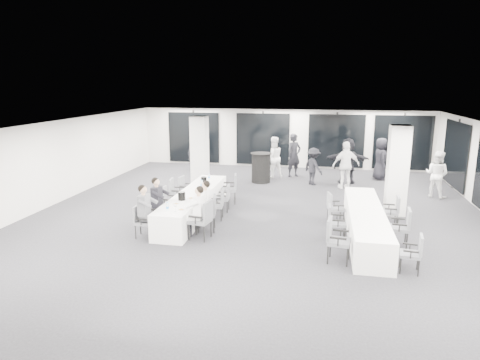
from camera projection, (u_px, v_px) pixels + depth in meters
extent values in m
cube|color=black|center=(258.00, 216.00, 13.36)|extent=(14.00, 16.00, 0.02)
cube|color=white|center=(259.00, 125.00, 12.73)|extent=(14.00, 16.00, 0.02)
cube|color=silver|center=(52.00, 163.00, 14.36)|extent=(0.02, 16.00, 2.80)
cube|color=silver|center=(283.00, 138.00, 20.71)|extent=(14.00, 0.02, 2.80)
cube|color=silver|center=(163.00, 298.00, 5.39)|extent=(14.00, 0.02, 2.80)
cube|color=black|center=(283.00, 140.00, 20.66)|extent=(13.60, 0.06, 2.50)
cube|color=silver|center=(200.00, 152.00, 16.64)|extent=(0.60, 0.60, 2.80)
cube|color=silver|center=(397.00, 170.00, 13.22)|extent=(0.60, 0.60, 2.80)
cube|color=white|center=(194.00, 204.00, 13.25)|extent=(0.90, 5.00, 0.75)
cube|color=white|center=(365.00, 223.00, 11.46)|extent=(0.90, 5.00, 0.75)
cylinder|color=black|center=(261.00, 168.00, 17.67)|extent=(0.77, 0.77, 1.21)
cylinder|color=black|center=(261.00, 153.00, 17.54)|extent=(0.88, 0.88, 0.02)
cube|color=#595B61|center=(144.00, 222.00, 11.41)|extent=(0.44, 0.46, 0.07)
cube|color=#595B61|center=(137.00, 213.00, 11.38)|extent=(0.08, 0.42, 0.42)
cylinder|color=black|center=(141.00, 228.00, 11.66)|extent=(0.03, 0.03, 0.37)
cylinder|color=black|center=(136.00, 232.00, 11.31)|extent=(0.03, 0.03, 0.37)
cylinder|color=black|center=(153.00, 228.00, 11.61)|extent=(0.03, 0.03, 0.37)
cylinder|color=black|center=(149.00, 233.00, 11.26)|extent=(0.03, 0.03, 0.37)
cube|color=black|center=(147.00, 214.00, 11.60)|extent=(0.31, 0.05, 0.04)
cube|color=black|center=(141.00, 219.00, 11.16)|extent=(0.31, 0.05, 0.04)
cube|color=#595B61|center=(157.00, 212.00, 12.27)|extent=(0.50, 0.51, 0.07)
cube|color=#595B61|center=(149.00, 204.00, 12.22)|extent=(0.13, 0.43, 0.42)
cylinder|color=black|center=(152.00, 218.00, 12.50)|extent=(0.03, 0.03, 0.38)
cylinder|color=black|center=(150.00, 222.00, 12.14)|extent=(0.03, 0.03, 0.38)
cylinder|color=black|center=(165.00, 218.00, 12.50)|extent=(0.03, 0.03, 0.38)
cylinder|color=black|center=(162.00, 222.00, 12.14)|extent=(0.03, 0.03, 0.38)
cube|color=black|center=(158.00, 205.00, 12.46)|extent=(0.31, 0.09, 0.04)
cube|color=black|center=(155.00, 209.00, 12.01)|extent=(0.31, 0.09, 0.04)
cube|color=#595B61|center=(169.00, 203.00, 13.18)|extent=(0.53, 0.54, 0.08)
cube|color=#595B61|center=(162.00, 194.00, 13.21)|extent=(0.15, 0.44, 0.44)
cylinder|color=black|center=(167.00, 208.00, 13.48)|extent=(0.03, 0.03, 0.39)
cylinder|color=black|center=(160.00, 211.00, 13.14)|extent=(0.03, 0.03, 0.39)
cylinder|color=black|center=(177.00, 209.00, 13.34)|extent=(0.03, 0.03, 0.39)
cylinder|color=black|center=(171.00, 212.00, 12.99)|extent=(0.03, 0.03, 0.39)
cube|color=black|center=(173.00, 196.00, 13.36)|extent=(0.33, 0.10, 0.04)
cube|color=black|center=(164.00, 200.00, 12.93)|extent=(0.33, 0.10, 0.04)
cube|color=#595B61|center=(179.00, 194.00, 14.07)|extent=(0.54, 0.56, 0.08)
cube|color=#595B61|center=(171.00, 186.00, 14.02)|extent=(0.13, 0.48, 0.47)
cylinder|color=black|center=(174.00, 200.00, 14.34)|extent=(0.04, 0.04, 0.42)
cylinder|color=black|center=(171.00, 203.00, 13.93)|extent=(0.04, 0.04, 0.42)
cylinder|color=black|center=(186.00, 200.00, 14.32)|extent=(0.04, 0.04, 0.42)
cylinder|color=black|center=(184.00, 203.00, 13.91)|extent=(0.04, 0.04, 0.42)
cube|color=black|center=(180.00, 187.00, 14.28)|extent=(0.35, 0.09, 0.04)
cube|color=black|center=(177.00, 191.00, 13.78)|extent=(0.35, 0.09, 0.04)
cube|color=#595B61|center=(187.00, 189.00, 14.92)|extent=(0.47, 0.49, 0.07)
cube|color=#595B61|center=(182.00, 182.00, 14.93)|extent=(0.11, 0.42, 0.42)
cylinder|color=black|center=(185.00, 194.00, 15.19)|extent=(0.03, 0.03, 0.37)
cylinder|color=black|center=(180.00, 196.00, 14.86)|extent=(0.03, 0.03, 0.37)
cylinder|color=black|center=(194.00, 195.00, 15.08)|extent=(0.03, 0.03, 0.37)
cylinder|color=black|center=(190.00, 197.00, 14.75)|extent=(0.03, 0.03, 0.37)
cube|color=black|center=(190.00, 184.00, 15.09)|extent=(0.31, 0.08, 0.04)
cube|color=black|center=(184.00, 187.00, 14.68)|extent=(0.31, 0.08, 0.04)
cube|color=#595B61|center=(200.00, 221.00, 11.27)|extent=(0.58, 0.60, 0.09)
cube|color=#595B61|center=(208.00, 211.00, 11.12)|extent=(0.14, 0.51, 0.51)
cylinder|color=black|center=(204.00, 234.00, 11.05)|extent=(0.04, 0.04, 0.45)
cylinder|color=black|center=(211.00, 229.00, 11.46)|extent=(0.04, 0.04, 0.45)
cylinder|color=black|center=(189.00, 232.00, 11.20)|extent=(0.04, 0.04, 0.45)
cylinder|color=black|center=(196.00, 227.00, 11.60)|extent=(0.04, 0.04, 0.45)
cube|color=black|center=(195.00, 217.00, 10.97)|extent=(0.38, 0.10, 0.04)
cube|color=black|center=(204.00, 211.00, 11.48)|extent=(0.38, 0.10, 0.04)
cube|color=#595B61|center=(206.00, 214.00, 11.89)|extent=(0.58, 0.60, 0.08)
cube|color=#595B61|center=(215.00, 204.00, 11.83)|extent=(0.16, 0.49, 0.49)
cylinder|color=black|center=(214.00, 226.00, 11.74)|extent=(0.04, 0.04, 0.44)
cylinder|color=black|center=(215.00, 221.00, 12.16)|extent=(0.04, 0.04, 0.44)
cylinder|color=black|center=(198.00, 226.00, 11.74)|extent=(0.04, 0.04, 0.44)
cylinder|color=black|center=(200.00, 221.00, 12.15)|extent=(0.04, 0.04, 0.44)
cube|color=black|center=(206.00, 211.00, 11.59)|extent=(0.36, 0.11, 0.04)
cube|color=black|center=(207.00, 205.00, 12.11)|extent=(0.36, 0.11, 0.04)
cube|color=#595B61|center=(216.00, 206.00, 12.89)|extent=(0.48, 0.50, 0.07)
cube|color=#595B61|center=(222.00, 198.00, 12.82)|extent=(0.11, 0.43, 0.43)
cylinder|color=black|center=(221.00, 215.00, 12.75)|extent=(0.03, 0.03, 0.38)
cylinder|color=black|center=(223.00, 211.00, 13.11)|extent=(0.03, 0.03, 0.38)
cylinder|color=black|center=(209.00, 215.00, 12.78)|extent=(0.03, 0.03, 0.38)
cylinder|color=black|center=(210.00, 211.00, 13.14)|extent=(0.03, 0.03, 0.38)
cube|color=black|center=(215.00, 203.00, 12.63)|extent=(0.32, 0.08, 0.04)
cube|color=black|center=(217.00, 199.00, 13.08)|extent=(0.32, 0.08, 0.04)
cube|color=#595B61|center=(222.00, 199.00, 13.72)|extent=(0.45, 0.47, 0.07)
cube|color=#595B61|center=(228.00, 191.00, 13.65)|extent=(0.09, 0.42, 0.42)
cylinder|color=black|center=(227.00, 207.00, 13.58)|extent=(0.03, 0.03, 0.37)
cylinder|color=black|center=(229.00, 204.00, 13.93)|extent=(0.03, 0.03, 0.37)
cylinder|color=black|center=(216.00, 207.00, 13.62)|extent=(0.03, 0.03, 0.37)
cylinder|color=black|center=(218.00, 204.00, 13.97)|extent=(0.03, 0.03, 0.37)
cube|color=black|center=(221.00, 196.00, 13.47)|extent=(0.31, 0.06, 0.04)
cube|color=black|center=(223.00, 192.00, 13.91)|extent=(0.31, 0.06, 0.04)
cube|color=#595B61|center=(229.00, 190.00, 14.62)|extent=(0.58, 0.59, 0.08)
cube|color=#595B61|center=(236.00, 181.00, 14.55)|extent=(0.16, 0.49, 0.49)
cylinder|color=black|center=(235.00, 199.00, 14.47)|extent=(0.04, 0.04, 0.43)
cylinder|color=black|center=(235.00, 195.00, 14.88)|extent=(0.04, 0.04, 0.43)
cylinder|color=black|center=(222.00, 199.00, 14.47)|extent=(0.04, 0.04, 0.43)
cylinder|color=black|center=(223.00, 195.00, 14.88)|extent=(0.04, 0.04, 0.43)
cube|color=black|center=(229.00, 186.00, 14.32)|extent=(0.36, 0.11, 0.04)
cube|color=black|center=(229.00, 183.00, 14.83)|extent=(0.36, 0.11, 0.04)
cube|color=#595B61|center=(339.00, 242.00, 9.80)|extent=(0.57, 0.58, 0.09)
cube|color=#595B61|center=(329.00, 229.00, 9.81)|extent=(0.13, 0.50, 0.50)
cylinder|color=black|center=(330.00, 248.00, 10.13)|extent=(0.04, 0.04, 0.44)
cylinder|color=black|center=(328.00, 255.00, 9.73)|extent=(0.04, 0.04, 0.44)
cylinder|color=black|center=(349.00, 250.00, 9.99)|extent=(0.04, 0.04, 0.44)
cylinder|color=black|center=(347.00, 257.00, 9.59)|extent=(0.04, 0.04, 0.44)
cube|color=black|center=(341.00, 230.00, 10.01)|extent=(0.37, 0.09, 0.04)
cube|color=black|center=(338.00, 238.00, 9.51)|extent=(0.37, 0.09, 0.04)
cube|color=#595B61|center=(337.00, 224.00, 11.22)|extent=(0.46, 0.48, 0.08)
cube|color=#595B61|center=(330.00, 214.00, 11.19)|extent=(0.07, 0.45, 0.45)
cylinder|color=black|center=(329.00, 229.00, 11.49)|extent=(0.03, 0.03, 0.40)
cylinder|color=black|center=(330.00, 234.00, 11.11)|extent=(0.03, 0.03, 0.40)
cylinder|color=black|center=(344.00, 230.00, 11.42)|extent=(0.03, 0.03, 0.40)
cylinder|color=black|center=(345.00, 235.00, 11.05)|extent=(0.03, 0.03, 0.40)
cube|color=black|center=(337.00, 215.00, 11.41)|extent=(0.33, 0.05, 0.04)
cube|color=black|center=(338.00, 221.00, 10.95)|extent=(0.33, 0.05, 0.04)
cube|color=#595B61|center=(336.00, 209.00, 12.59)|extent=(0.53, 0.55, 0.08)
cube|color=#595B61|center=(330.00, 200.00, 12.52)|extent=(0.16, 0.44, 0.44)
cylinder|color=black|center=(328.00, 214.00, 12.82)|extent=(0.03, 0.03, 0.39)
cylinder|color=black|center=(331.00, 218.00, 12.45)|extent=(0.03, 0.03, 0.39)
cylinder|color=black|center=(340.00, 214.00, 12.84)|extent=(0.03, 0.03, 0.39)
cylinder|color=black|center=(344.00, 218.00, 12.47)|extent=(0.03, 0.03, 0.39)
cube|color=black|center=(334.00, 201.00, 12.78)|extent=(0.32, 0.11, 0.04)
cube|color=black|center=(339.00, 206.00, 12.32)|extent=(0.32, 0.11, 0.04)
cube|color=#595B61|center=(410.00, 254.00, 9.29)|extent=(0.47, 0.49, 0.07)
cube|color=#595B61|center=(421.00, 245.00, 9.17)|extent=(0.11, 0.42, 0.42)
cylinder|color=black|center=(419.00, 268.00, 9.11)|extent=(0.03, 0.03, 0.37)
cylinder|color=black|center=(418.00, 262.00, 9.45)|extent=(0.03, 0.03, 0.37)
cylinder|color=black|center=(400.00, 266.00, 9.22)|extent=(0.03, 0.03, 0.37)
cylinder|color=black|center=(400.00, 260.00, 9.56)|extent=(0.03, 0.03, 0.37)
cube|color=black|center=(411.00, 252.00, 9.04)|extent=(0.31, 0.08, 0.04)
cube|color=black|center=(410.00, 244.00, 9.46)|extent=(0.31, 0.08, 0.04)
cube|color=#595B61|center=(398.00, 228.00, 10.79)|extent=(0.52, 0.54, 0.08)
cube|color=#595B61|center=(409.00, 218.00, 10.67)|extent=(0.10, 0.48, 0.47)
cylinder|color=black|center=(407.00, 241.00, 10.60)|extent=(0.04, 0.04, 0.42)
cylinder|color=black|center=(405.00, 236.00, 10.98)|extent=(0.04, 0.04, 0.42)
cylinder|color=black|center=(389.00, 240.00, 10.71)|extent=(0.04, 0.04, 0.42)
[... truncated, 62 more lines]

